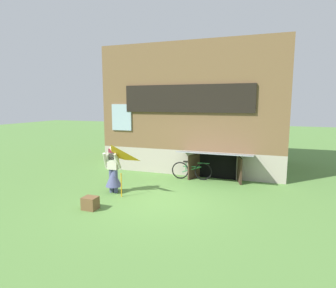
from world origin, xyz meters
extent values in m
plane|color=#56843D|center=(0.00, 0.00, 0.00)|extent=(60.00, 60.00, 0.00)
cube|color=#ADA393|center=(0.00, 5.44, 0.51)|extent=(7.45, 4.87, 1.02)
cube|color=brown|center=(0.00, 5.44, 3.13)|extent=(7.45, 4.87, 4.22)
cube|color=black|center=(0.00, 2.96, 3.05)|extent=(5.14, 0.08, 1.06)
cube|color=#9EB7C6|center=(0.00, 2.98, 3.05)|extent=(4.98, 0.04, 0.94)
cube|color=#9EB7C6|center=(-2.84, 2.97, 2.28)|extent=(0.90, 0.06, 1.10)
cube|color=black|center=(1.26, 2.98, 0.47)|extent=(1.40, 0.03, 0.94)
cube|color=#3D2B1E|center=(0.41, 2.70, 0.47)|extent=(0.34, 0.66, 0.94)
cube|color=#3D2B1E|center=(2.11, 2.70, 0.47)|extent=(0.25, 0.69, 0.94)
cube|color=gray|center=(1.26, 2.45, 1.07)|extent=(2.70, 1.09, 0.18)
cylinder|color=#474C75|center=(-1.71, 0.15, 0.39)|extent=(0.14, 0.14, 0.78)
cylinder|color=#474C75|center=(-1.55, 0.15, 0.39)|extent=(0.14, 0.14, 0.78)
cone|color=#474C75|center=(-1.63, 0.15, 0.50)|extent=(0.52, 0.52, 0.58)
cube|color=beige|center=(-1.63, 0.15, 1.05)|extent=(0.34, 0.20, 0.55)
cylinder|color=beige|center=(-1.85, 0.05, 1.08)|extent=(0.17, 0.32, 0.51)
cylinder|color=beige|center=(-1.41, 0.05, 1.08)|extent=(0.17, 0.32, 0.51)
cube|color=maroon|center=(-1.63, 0.09, 1.27)|extent=(0.20, 0.08, 0.36)
sphere|color=#D8AD8E|center=(-1.63, 0.15, 1.43)|extent=(0.21, 0.21, 0.21)
pyramid|color=orange|center=(-1.37, -0.40, 1.26)|extent=(1.05, 0.88, 0.58)
cylinder|color=beige|center=(-1.28, -0.10, 0.95)|extent=(0.01, 0.59, 0.50)
cylinder|color=orange|center=(-1.18, -0.15, 0.38)|extent=(0.03, 0.03, 0.75)
torus|color=black|center=(0.80, 2.57, 0.33)|extent=(0.65, 0.12, 0.65)
torus|color=black|center=(-0.08, 2.47, 0.33)|extent=(0.65, 0.12, 0.65)
cylinder|color=#287A3D|center=(0.36, 2.52, 0.49)|extent=(0.66, 0.11, 0.04)
cylinder|color=#287A3D|center=(0.36, 2.52, 0.39)|extent=(0.73, 0.12, 0.27)
cylinder|color=#287A3D|center=(0.14, 2.49, 0.49)|extent=(0.04, 0.04, 0.37)
cube|color=black|center=(0.14, 2.49, 0.68)|extent=(0.20, 0.08, 0.05)
cylinder|color=#287A3D|center=(0.80, 2.57, 0.65)|extent=(0.44, 0.08, 0.03)
cube|color=brown|center=(-1.48, -1.36, 0.17)|extent=(0.39, 0.33, 0.35)
camera|label=1|loc=(3.00, -7.61, 2.91)|focal=30.13mm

